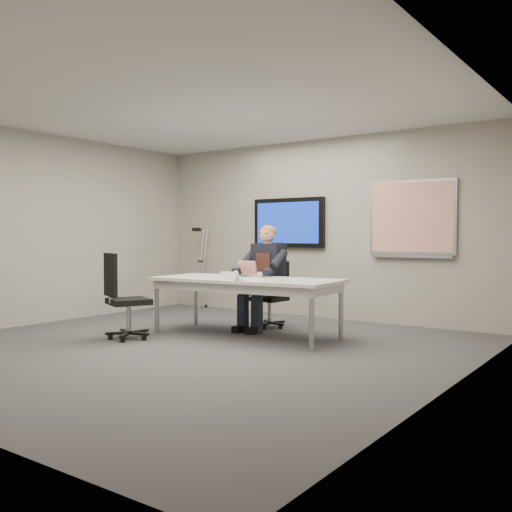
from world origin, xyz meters
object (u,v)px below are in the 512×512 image
Objects in this scene: office_chair_far at (271,307)px; office_chair_near at (125,312)px; seated_person at (261,287)px; conference_table at (246,285)px; laptop at (245,273)px.

office_chair_near is at bearing -111.67° from office_chair_far.
office_chair_far is 0.86× the size of office_chair_near.
seated_person is (-0.00, -0.25, 0.29)m from office_chair_far.
seated_person reaches higher than office_chair_near.
office_chair_near is 0.75× the size of seated_person.
conference_table is at bearing -111.22° from office_chair_near.
conference_table is at bearing -73.23° from seated_person.
seated_person is (-0.14, 0.54, -0.08)m from conference_table.
laptop reaches higher than conference_table.
office_chair_far is 0.77m from laptop.
laptop is (-0.18, 0.21, 0.14)m from conference_table.
office_chair_far is at bearing 90.68° from laptop.
seated_person is 4.60× the size of laptop.
seated_person reaches higher than laptop.
office_chair_far is 2.08m from office_chair_near.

